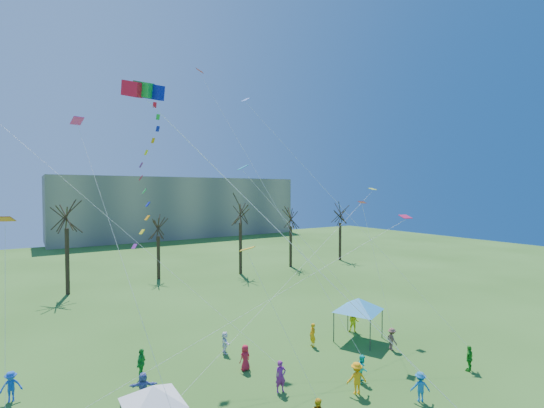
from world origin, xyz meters
TOP-DOWN VIEW (x-y plane):
  - distant_building at (22.00, 82.00)m, footprint 60.00×14.00m
  - bare_tree_row at (3.52, 35.51)m, footprint 69.06×8.91m
  - big_box_kite at (-5.52, 8.80)m, footprint 5.89×8.39m
  - canopy_tent_white at (-6.62, 5.31)m, footprint 3.65×3.65m
  - canopy_tent_blue at (10.32, 8.76)m, footprint 4.07×4.07m
  - festival_crowd at (-1.11, 6.44)m, footprint 26.87×13.37m
  - small_kites_aloft at (0.32, 10.30)m, footprint 29.76×17.80m

SIDE VIEW (x-z plane):
  - festival_crowd at x=-1.11m, z-range -0.07..1.77m
  - canopy_tent_white at x=-6.62m, z-range 0.95..3.69m
  - canopy_tent_blue at x=10.32m, z-range 1.15..4.48m
  - bare_tree_row at x=3.52m, z-range 1.55..13.24m
  - distant_building at x=22.00m, z-range 0.00..15.00m
  - big_box_kite at x=-5.52m, z-range 1.08..24.01m
  - small_kites_aloft at x=0.32m, z-range -2.46..28.06m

